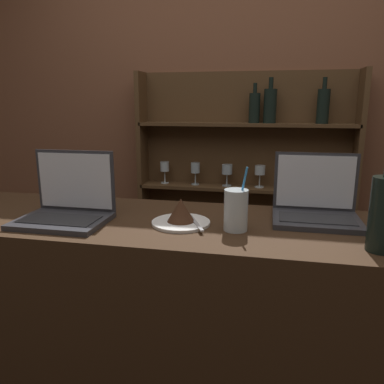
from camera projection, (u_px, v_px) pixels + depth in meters
The scene contains 8 objects.
bar_counter at pixel (190, 352), 1.42m from camera, with size 1.98×0.53×1.03m.
back_wall at pixel (231, 117), 2.46m from camera, with size 7.00×0.06×2.70m.
back_shelf at pixel (245, 192), 2.48m from camera, with size 1.38×0.18×1.63m.
laptop_near at pixel (67, 206), 1.30m from camera, with size 0.30×0.22×0.24m.
laptop_far at pixel (316, 206), 1.31m from camera, with size 0.29×0.22×0.23m.
cake_plate at pixel (181, 215), 1.27m from camera, with size 0.20×0.20×0.09m.
water_glass at pixel (236, 210), 1.20m from camera, with size 0.08×0.08×0.21m.
wine_bottle_dark at pixel (384, 212), 1.02m from camera, with size 0.08×0.08×0.29m.
Camera 1 is at (0.26, -0.95, 1.43)m, focal length 35.00 mm.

